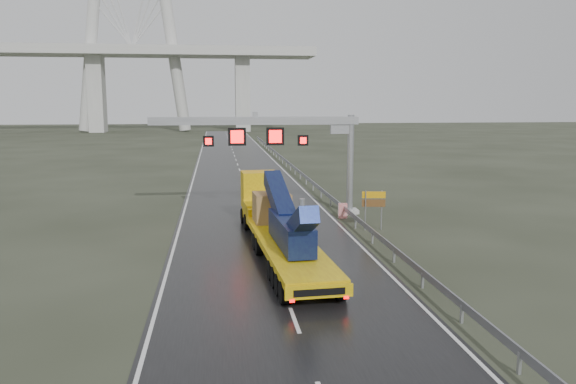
{
  "coord_description": "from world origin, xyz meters",
  "views": [
    {
      "loc": [
        -2.79,
        -21.76,
        8.06
      ],
      "look_at": [
        1.1,
        8.48,
        3.2
      ],
      "focal_mm": 35.0,
      "sensor_mm": 36.0,
      "label": 1
    }
  ],
  "objects": [
    {
      "name": "road",
      "position": [
        0.0,
        40.0,
        0.01
      ],
      "size": [
        11.0,
        200.0,
        0.02
      ],
      "primitive_type": "cube",
      "color": "black",
      "rests_on": "ground"
    },
    {
      "name": "ground",
      "position": [
        0.0,
        0.0,
        0.0
      ],
      "size": [
        400.0,
        400.0,
        0.0
      ],
      "primitive_type": "plane",
      "color": "#292E20",
      "rests_on": "ground"
    },
    {
      "name": "striped_barrier",
      "position": [
        6.0,
        16.3,
        0.52
      ],
      "size": [
        0.65,
        0.4,
        1.05
      ],
      "primitive_type": "cube",
      "rotation": [
        0.0,
        0.0,
        -0.1
      ],
      "color": "red",
      "rests_on": "ground"
    },
    {
      "name": "sign_gantry",
      "position": [
        2.1,
        17.99,
        5.61
      ],
      "size": [
        14.9,
        1.2,
        7.42
      ],
      "color": "silver",
      "rests_on": "ground"
    },
    {
      "name": "heavy_haul_truck",
      "position": [
        0.45,
        9.26,
        1.63
      ],
      "size": [
        3.65,
        18.05,
        4.21
      ],
      "rotation": [
        0.0,
        0.0,
        0.06
      ],
      "color": "yellow",
      "rests_on": "ground"
    },
    {
      "name": "exit_sign_pair",
      "position": [
        7.1,
        12.38,
        1.78
      ],
      "size": [
        1.48,
        0.28,
        2.54
      ],
      "rotation": [
        0.0,
        0.0,
        -0.15
      ],
      "color": "gray",
      "rests_on": "ground"
    },
    {
      "name": "guardrail",
      "position": [
        6.1,
        30.0,
        0.7
      ],
      "size": [
        0.2,
        140.0,
        1.4
      ],
      "primitive_type": null,
      "color": "gray",
      "rests_on": "ground"
    }
  ]
}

